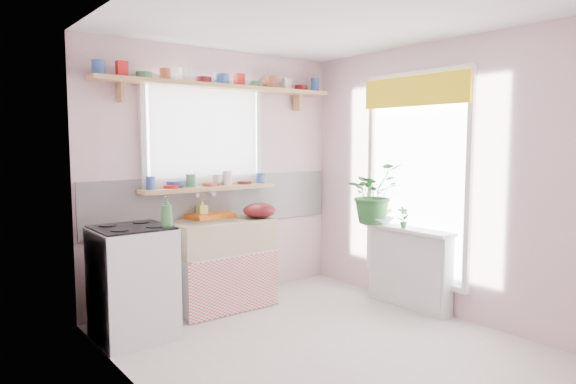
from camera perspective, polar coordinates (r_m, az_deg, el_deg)
room at (r=4.98m, az=2.97°, el=3.08°), size 3.20×3.20×3.20m
sink_unit at (r=5.00m, az=-7.54°, el=-7.83°), size 0.95×0.65×1.11m
cooker at (r=4.39m, az=-16.87°, el=-9.56°), size 0.58×0.58×0.93m
radiator_ledge at (r=5.11m, az=13.30°, el=-8.03°), size 0.22×0.95×0.78m
windowsill at (r=5.05m, az=-8.70°, el=0.43°), size 1.40×0.22×0.04m
pine_shelf at (r=5.12m, az=-7.31°, el=11.51°), size 2.52×0.24×0.04m
shelf_crockery at (r=5.12m, az=-7.50°, el=12.35°), size 2.47×0.11×0.12m
sill_crockery at (r=5.03m, az=-8.89°, el=1.27°), size 1.35×0.11×0.12m
dish_tray at (r=5.09m, az=-8.81°, el=-2.56°), size 0.47×0.38×0.04m
colander at (r=5.00m, az=-3.19°, el=-2.06°), size 0.39×0.39×0.15m
jade_plant at (r=5.19m, az=9.43°, el=-0.13°), size 0.55×0.48×0.60m
fruit_bowl at (r=5.22m, az=10.10°, el=-3.10°), size 0.33×0.33×0.07m
herb_pot at (r=4.96m, az=12.69°, el=-2.76°), size 0.12×0.10×0.21m
soap_bottle_sink at (r=5.05m, az=-9.51°, el=-1.80°), size 0.09×0.09×0.19m
sill_cup at (r=5.15m, az=-7.90°, el=1.37°), size 0.14×0.14×0.11m
sill_bowl at (r=4.95m, az=-12.40°, el=0.86°), size 0.21×0.21×0.06m
shelf_vase at (r=5.49m, az=-2.38°, el=12.13°), size 0.15×0.15×0.15m
cooker_bottle at (r=4.18m, az=-13.34°, el=-2.15°), size 0.10×0.10×0.24m
fruit at (r=5.22m, az=10.11°, el=-2.46°), size 0.20×0.14×0.10m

